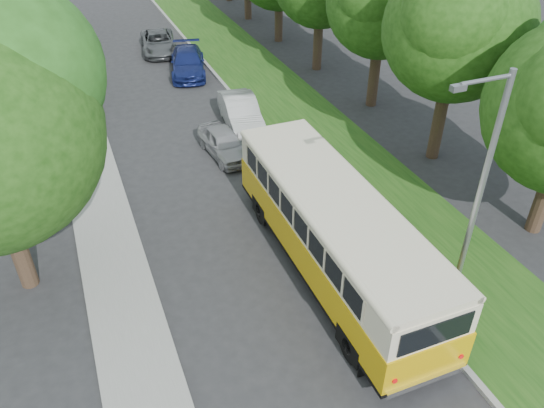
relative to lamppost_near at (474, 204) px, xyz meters
name	(u,v)px	position (x,y,z in m)	size (l,w,h in m)	color
ground	(285,303)	(-4.21, 2.50, -4.37)	(120.00, 120.00, 0.00)	#2A2A2C
curb	(318,195)	(-0.61, 7.50, -4.29)	(0.20, 70.00, 0.15)	gray
grass_verge	(368,184)	(1.74, 7.50, -4.30)	(4.50, 70.00, 0.13)	#1A4712
sidewalk	(109,245)	(-9.01, 7.50, -4.31)	(2.20, 70.00, 0.12)	gray
lamppost_near	(474,204)	(0.00, 0.00, 0.00)	(1.71, 0.16, 8.00)	gray
lamppost_far	(63,42)	(-8.91, 18.50, -0.25)	(1.71, 0.16, 7.50)	gray
warning_sign	(87,122)	(-8.71, 14.48, -2.66)	(0.56, 0.10, 2.50)	gray
vintage_bus	(334,234)	(-2.18, 3.31, -2.78)	(2.75, 10.68, 3.17)	#E4B007
car_silver	(224,143)	(-3.08, 12.24, -3.74)	(1.49, 3.71, 1.26)	#A3A2A7
car_white	(241,113)	(-1.40, 14.71, -3.61)	(1.60, 4.60, 1.51)	silver
car_blue	(188,62)	(-2.02, 22.73, -3.65)	(2.01, 4.95, 1.44)	navy
car_grey	(159,42)	(-2.85, 27.33, -3.70)	(2.21, 4.79, 1.33)	#515458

